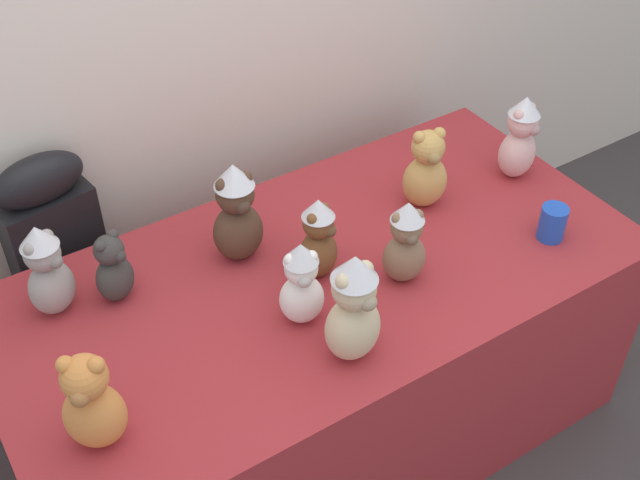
# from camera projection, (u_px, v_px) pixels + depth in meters

# --- Properties ---
(display_table) EXTENTS (1.87, 0.92, 0.74)m
(display_table) POSITION_uv_depth(u_px,v_px,m) (320.00, 357.00, 2.55)
(display_table) COLOR maroon
(display_table) RESTS_ON ground_plane
(instrument_case) EXTENTS (0.29, 0.16, 1.01)m
(instrument_case) POSITION_uv_depth(u_px,v_px,m) (68.00, 286.00, 2.60)
(instrument_case) COLOR black
(instrument_case) RESTS_ON ground_plane
(teddy_bear_honey) EXTENTS (0.17, 0.15, 0.27)m
(teddy_bear_honey) POSITION_uv_depth(u_px,v_px,m) (426.00, 171.00, 2.47)
(teddy_bear_honey) COLOR tan
(teddy_bear_honey) RESTS_ON display_table
(teddy_bear_mocha) EXTENTS (0.15, 0.13, 0.27)m
(teddy_bear_mocha) POSITION_uv_depth(u_px,v_px,m) (405.00, 243.00, 2.21)
(teddy_bear_mocha) COLOR #7F6047
(teddy_bear_mocha) RESTS_ON display_table
(teddy_bear_sand) EXTENTS (0.17, 0.15, 0.33)m
(teddy_bear_sand) POSITION_uv_depth(u_px,v_px,m) (354.00, 308.00, 1.97)
(teddy_bear_sand) COLOR #CCB78E
(teddy_bear_sand) RESTS_ON display_table
(teddy_bear_ash) EXTENTS (0.17, 0.16, 0.29)m
(teddy_bear_ash) POSITION_uv_depth(u_px,v_px,m) (47.00, 271.00, 2.11)
(teddy_bear_ash) COLOR gray
(teddy_bear_ash) RESTS_ON display_table
(teddy_bear_ginger) EXTENTS (0.19, 0.18, 0.28)m
(teddy_bear_ginger) POSITION_uv_depth(u_px,v_px,m) (92.00, 404.00, 1.79)
(teddy_bear_ginger) COLOR #D17F3D
(teddy_bear_ginger) RESTS_ON display_table
(teddy_bear_snow) EXTENTS (0.15, 0.14, 0.26)m
(teddy_bear_snow) POSITION_uv_depth(u_px,v_px,m) (302.00, 284.00, 2.09)
(teddy_bear_snow) COLOR white
(teddy_bear_snow) RESTS_ON display_table
(teddy_bear_chestnut) EXTENTS (0.15, 0.14, 0.26)m
(teddy_bear_chestnut) POSITION_uv_depth(u_px,v_px,m) (319.00, 239.00, 2.22)
(teddy_bear_chestnut) COLOR brown
(teddy_bear_chestnut) RESTS_ON display_table
(teddy_bear_charcoal) EXTENTS (0.14, 0.14, 0.22)m
(teddy_bear_charcoal) POSITION_uv_depth(u_px,v_px,m) (113.00, 269.00, 2.17)
(teddy_bear_charcoal) COLOR #383533
(teddy_bear_charcoal) RESTS_ON display_table
(teddy_bear_blush) EXTENTS (0.15, 0.14, 0.29)m
(teddy_bear_blush) POSITION_uv_depth(u_px,v_px,m) (520.00, 138.00, 2.58)
(teddy_bear_blush) COLOR beige
(teddy_bear_blush) RESTS_ON display_table
(teddy_bear_cocoa) EXTENTS (0.15, 0.13, 0.33)m
(teddy_bear_cocoa) POSITION_uv_depth(u_px,v_px,m) (237.00, 213.00, 2.26)
(teddy_bear_cocoa) COLOR #4C3323
(teddy_bear_cocoa) RESTS_ON display_table
(party_cup_blue) EXTENTS (0.08, 0.08, 0.11)m
(party_cup_blue) POSITION_uv_depth(u_px,v_px,m) (552.00, 223.00, 2.39)
(party_cup_blue) COLOR blue
(party_cup_blue) RESTS_ON display_table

